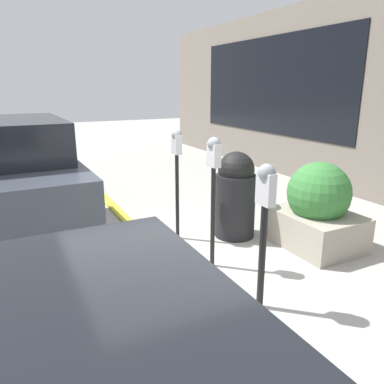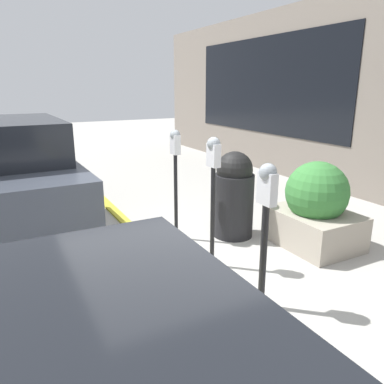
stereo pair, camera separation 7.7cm
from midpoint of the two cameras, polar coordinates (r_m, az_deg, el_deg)
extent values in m
plane|color=#ADAAA3|center=(4.52, -0.69, -12.28)|extent=(40.00, 40.00, 0.00)
cube|color=gold|center=(4.48, -1.63, -12.27)|extent=(19.00, 0.16, 0.04)
cube|color=black|center=(9.97, 11.59, 15.59)|extent=(5.70, 0.02, 2.33)
cylinder|color=black|center=(3.73, 11.21, -9.82)|extent=(0.07, 0.07, 1.07)
cube|color=silver|center=(3.49, 11.82, 0.45)|extent=(0.20, 0.09, 0.31)
sphere|color=gray|center=(3.45, 11.96, 2.90)|extent=(0.17, 0.17, 0.17)
cylinder|color=black|center=(4.46, 3.68, -3.98)|extent=(0.05, 0.05, 1.24)
cube|color=silver|center=(4.26, 3.86, 5.59)|extent=(0.18, 0.09, 0.26)
sphere|color=gray|center=(4.24, 3.90, 7.35)|extent=(0.15, 0.15, 0.15)
cylinder|color=black|center=(5.28, -1.84, -0.82)|extent=(0.05, 0.05, 1.23)
cube|color=silver|center=(5.12, -1.92, 7.24)|extent=(0.16, 0.09, 0.27)
sphere|color=gray|center=(5.10, -1.93, 8.72)|extent=(0.14, 0.14, 0.14)
cube|color=#A39989|center=(5.44, 18.67, -5.38)|extent=(1.14, 0.91, 0.48)
sphere|color=#387A38|center=(5.28, 19.16, -0.16)|extent=(0.84, 0.84, 0.84)
cylinder|color=black|center=(3.04, -6.47, -20.69)|extent=(0.65, 0.20, 0.65)
cube|color=#383D47|center=(6.32, -25.81, 1.36)|extent=(4.16, 1.92, 0.75)
cube|color=black|center=(6.04, -26.52, 7.12)|extent=(2.18, 1.66, 0.58)
cylinder|color=black|center=(7.70, -19.51, 1.55)|extent=(0.70, 0.22, 0.70)
cylinder|color=black|center=(5.27, -15.60, -4.54)|extent=(0.70, 0.22, 0.70)
cylinder|color=black|center=(5.46, 6.98, -2.08)|extent=(0.58, 0.58, 0.92)
sphere|color=black|center=(5.32, 7.17, 3.38)|extent=(0.52, 0.52, 0.52)
camera|label=1|loc=(0.04, 90.53, -0.15)|focal=35.00mm
camera|label=2|loc=(0.04, -89.47, 0.15)|focal=35.00mm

